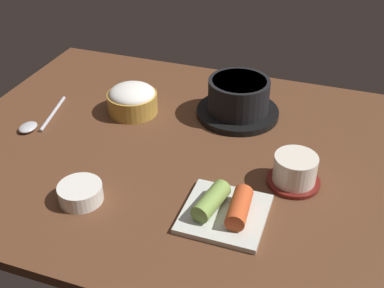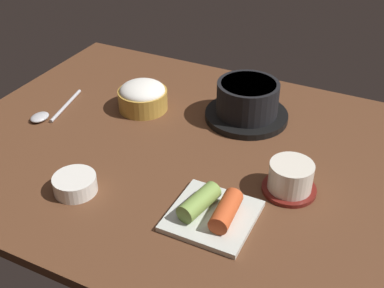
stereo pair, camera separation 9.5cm
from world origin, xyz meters
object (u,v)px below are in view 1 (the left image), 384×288
(tea_cup_with_saucer, at_px, (295,171))
(spoon, at_px, (36,123))
(kimchi_plate, at_px, (225,209))
(side_bowl_near, at_px, (80,192))
(stone_pot, at_px, (238,99))
(rice_bowl, at_px, (132,99))

(tea_cup_with_saucer, distance_m, spoon, 0.57)
(kimchi_plate, distance_m, side_bowl_near, 0.26)
(kimchi_plate, bearing_deg, tea_cup_with_saucer, 53.23)
(kimchi_plate, xyz_separation_m, spoon, (-0.47, 0.14, -0.01))
(stone_pot, xyz_separation_m, kimchi_plate, (0.07, -0.33, -0.03))
(stone_pot, relative_size, spoon, 1.10)
(stone_pot, distance_m, side_bowl_near, 0.42)
(rice_bowl, height_order, spoon, rice_bowl)
(stone_pot, distance_m, spoon, 0.45)
(kimchi_plate, relative_size, side_bowl_near, 1.78)
(rice_bowl, xyz_separation_m, tea_cup_with_saucer, (0.39, -0.14, -0.00))
(spoon, bearing_deg, side_bowl_near, -40.30)
(side_bowl_near, xyz_separation_m, spoon, (-0.22, 0.19, -0.01))
(rice_bowl, xyz_separation_m, kimchi_plate, (0.30, -0.27, -0.02))
(side_bowl_near, relative_size, spoon, 0.47)
(kimchi_plate, bearing_deg, rice_bowl, 137.87)
(rice_bowl, xyz_separation_m, spoon, (-0.18, -0.12, -0.03))
(side_bowl_near, distance_m, spoon, 0.29)
(stone_pot, height_order, side_bowl_near, stone_pot)
(spoon, bearing_deg, rice_bowl, 34.93)
(kimchi_plate, height_order, side_bowl_near, kimchi_plate)
(stone_pot, height_order, spoon, stone_pot)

